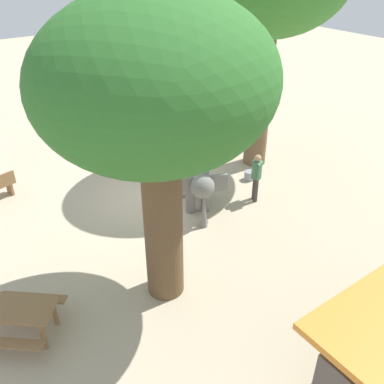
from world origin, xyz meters
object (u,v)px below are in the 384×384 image
at_px(elephant, 197,179).
at_px(picnic_table_near, 19,314).
at_px(person_handler, 256,174).
at_px(shade_tree_secondary, 157,90).
at_px(feed_bucket, 249,175).

distance_m(elephant, picnic_table_near, 6.27).
relative_size(elephant, picnic_table_near, 1.08).
bearing_deg(picnic_table_near, person_handler, -130.74).
xyz_separation_m(shade_tree_secondary, picnic_table_near, (3.21, -0.59, -4.34)).
height_order(elephant, shade_tree_secondary, shade_tree_secondary).
xyz_separation_m(picnic_table_near, feed_bucket, (-8.52, -2.29, -0.43)).
height_order(shade_tree_secondary, picnic_table_near, shade_tree_secondary).
xyz_separation_m(person_handler, feed_bucket, (-0.78, -1.11, -0.79)).
height_order(person_handler, feed_bucket, person_handler).
bearing_deg(picnic_table_near, feed_bucket, -124.34).
height_order(shade_tree_secondary, feed_bucket, shade_tree_secondary).
bearing_deg(person_handler, elephant, 7.01).
bearing_deg(feed_bucket, shade_tree_secondary, 28.57).
distance_m(elephant, feed_bucket, 2.73).
bearing_deg(elephant, feed_bucket, 122.19).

